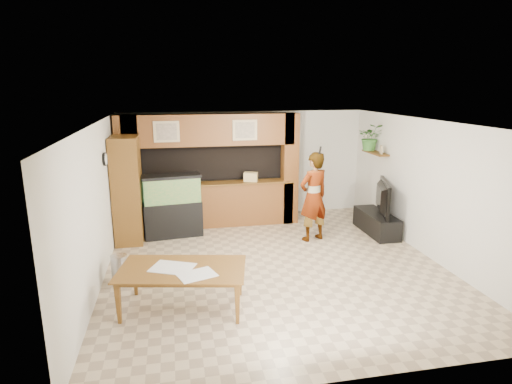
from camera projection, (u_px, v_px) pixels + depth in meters
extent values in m
plane|color=tan|center=(274.00, 265.00, 7.88)|extent=(6.50, 6.50, 0.00)
plane|color=white|center=(276.00, 123.00, 7.24)|extent=(6.50, 6.50, 0.00)
plane|color=beige|center=(244.00, 164.00, 10.65)|extent=(6.00, 0.00, 6.00)
plane|color=beige|center=(97.00, 206.00, 7.00)|extent=(0.00, 6.50, 6.50)
plane|color=beige|center=(428.00, 189.00, 8.12)|extent=(0.00, 6.50, 6.50)
cube|color=brown|center=(212.00, 206.00, 9.92)|extent=(3.80, 0.35, 1.00)
cube|color=brown|center=(212.00, 184.00, 9.79)|extent=(3.80, 0.43, 0.04)
cube|color=brown|center=(210.00, 130.00, 9.49)|extent=(3.80, 0.35, 0.70)
cube|color=brown|center=(129.00, 175.00, 9.39)|extent=(0.50, 0.35, 2.60)
cube|color=brown|center=(290.00, 169.00, 10.07)|extent=(0.35, 0.35, 2.60)
cube|color=black|center=(209.00, 161.00, 10.21)|extent=(4.20, 0.45, 0.85)
cube|color=tan|center=(167.00, 132.00, 9.13)|extent=(0.55, 0.03, 0.45)
cube|color=tan|center=(166.00, 132.00, 9.11)|extent=(0.43, 0.01, 0.35)
cube|color=tan|center=(245.00, 130.00, 9.45)|extent=(0.55, 0.03, 0.45)
cube|color=tan|center=(245.00, 130.00, 9.43)|extent=(0.43, 0.01, 0.35)
cylinder|color=black|center=(105.00, 159.00, 7.81)|extent=(0.04, 0.25, 0.25)
cylinder|color=white|center=(106.00, 159.00, 7.81)|extent=(0.01, 0.21, 0.21)
cube|color=brown|center=(375.00, 153.00, 9.85)|extent=(0.25, 0.90, 0.04)
cube|color=brown|center=(127.00, 190.00, 8.86)|extent=(0.55, 0.91, 2.22)
cylinder|color=#B2B2B7|center=(120.00, 269.00, 7.09)|extent=(0.27, 0.27, 0.49)
cube|color=black|center=(173.00, 219.00, 9.30)|extent=(1.23, 0.46, 0.77)
cube|color=#2E7447|center=(172.00, 190.00, 9.14)|extent=(1.18, 0.43, 0.53)
cube|color=black|center=(171.00, 176.00, 9.07)|extent=(1.23, 0.46, 0.06)
cube|color=black|center=(376.00, 223.00, 9.53)|extent=(0.51, 1.38, 0.46)
imported|color=black|center=(378.00, 197.00, 9.39)|extent=(0.59, 1.25, 0.73)
cube|color=tan|center=(381.00, 150.00, 9.57)|extent=(0.05, 0.14, 0.19)
imported|color=#346D2B|center=(371.00, 137.00, 9.98)|extent=(0.70, 0.66, 0.63)
imported|color=#91724F|center=(313.00, 197.00, 8.94)|extent=(0.81, 0.67, 1.90)
cylinder|color=black|center=(320.00, 151.00, 8.55)|extent=(0.04, 0.11, 0.18)
imported|color=brown|center=(183.00, 289.00, 6.24)|extent=(1.99, 1.35, 0.64)
cube|color=silver|center=(172.00, 268.00, 6.20)|extent=(0.73, 0.64, 0.01)
cube|color=silver|center=(197.00, 275.00, 5.97)|extent=(0.61, 0.52, 0.01)
cube|color=tan|center=(251.00, 177.00, 9.93)|extent=(0.36, 0.29, 0.21)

